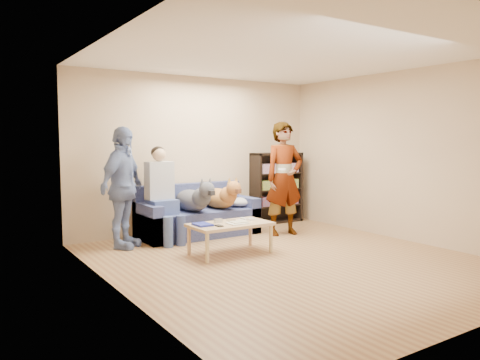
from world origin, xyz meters
TOP-DOWN VIEW (x-y plane):
  - ground at (0.00, 0.00)m, footprint 5.00×5.00m
  - ceiling at (0.00, 0.00)m, footprint 5.00×5.00m
  - wall_back at (0.00, 2.50)m, footprint 4.50×0.00m
  - wall_left at (-2.25, 0.00)m, footprint 0.00×5.00m
  - wall_right at (2.25, 0.00)m, footprint 0.00×5.00m
  - blanket at (0.51, 1.95)m, footprint 0.42×0.36m
  - person_standing_right at (0.96, 1.36)m, footprint 0.72×0.52m
  - person_standing_left at (-1.55, 1.87)m, footprint 1.04×0.99m
  - held_controller at (0.76, 1.16)m, footprint 0.07×0.13m
  - notebook_blue at (-0.85, 0.80)m, footprint 0.20×0.26m
  - papers at (-0.40, 0.65)m, footprint 0.26×0.20m
  - magazine at (-0.37, 0.67)m, footprint 0.22×0.17m
  - camera_silver at (-0.57, 0.87)m, footprint 0.11×0.06m
  - controller_a at (-0.17, 0.85)m, footprint 0.04×0.13m
  - controller_b at (-0.09, 0.77)m, footprint 0.09×0.06m
  - headphone_cup_a at (-0.25, 0.73)m, footprint 0.07×0.07m
  - headphone_cup_b at (-0.25, 0.81)m, footprint 0.07×0.07m
  - pen_orange at (-0.47, 0.59)m, footprint 0.13×0.06m
  - pen_black at (-0.33, 0.93)m, footprint 0.13×0.08m
  - wallet at (-0.70, 0.63)m, footprint 0.07×0.12m
  - sofa at (-0.25, 2.10)m, footprint 1.90×0.85m
  - person_seated at (-0.90, 1.97)m, footprint 0.40×0.73m
  - dog_gray at (-0.40, 1.88)m, footprint 0.39×1.24m
  - dog_tan at (0.11, 1.91)m, footprint 0.38×1.15m
  - coffee_table at (-0.45, 0.75)m, footprint 1.10×0.60m
  - bookshelf at (1.55, 2.33)m, footprint 1.00×0.34m

SIDE VIEW (x-z plane):
  - ground at x=0.00m, z-range 0.00..0.00m
  - sofa at x=-0.25m, z-range -0.13..0.69m
  - coffee_table at x=-0.45m, z-range 0.16..0.58m
  - pen_orange at x=-0.47m, z-range 0.42..0.43m
  - pen_black at x=-0.33m, z-range 0.42..0.43m
  - papers at x=-0.40m, z-range 0.42..0.43m
  - wallet at x=-0.70m, z-range 0.42..0.43m
  - headphone_cup_a at x=-0.25m, z-range 0.42..0.44m
  - headphone_cup_b at x=-0.25m, z-range 0.42..0.44m
  - notebook_blue at x=-0.85m, z-range 0.42..0.45m
  - controller_a at x=-0.17m, z-range 0.42..0.45m
  - controller_b at x=-0.09m, z-range 0.42..0.45m
  - magazine at x=-0.37m, z-range 0.43..0.45m
  - camera_silver at x=-0.57m, z-range 0.42..0.47m
  - blanket at x=0.51m, z-range 0.43..0.58m
  - dog_tan at x=0.11m, z-range 0.35..0.89m
  - dog_gray at x=-0.40m, z-range 0.34..0.91m
  - bookshelf at x=1.55m, z-range 0.03..1.33m
  - person_seated at x=-0.90m, z-range 0.04..1.51m
  - person_standing_left at x=-1.55m, z-range 0.00..1.73m
  - person_standing_right at x=0.96m, z-range 0.00..1.83m
  - held_controller at x=0.76m, z-range 1.07..1.10m
  - wall_back at x=0.00m, z-range -0.95..3.55m
  - wall_left at x=-2.25m, z-range -1.20..3.80m
  - wall_right at x=2.25m, z-range -1.20..3.80m
  - ceiling at x=0.00m, z-range 2.60..2.60m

